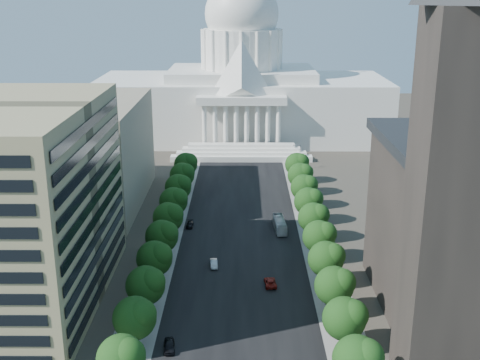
{
  "coord_description": "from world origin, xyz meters",
  "views": [
    {
      "loc": [
        0.59,
        -67.15,
        59.76
      ],
      "look_at": [
        -0.12,
        72.6,
        15.75
      ],
      "focal_mm": 45.0,
      "sensor_mm": 36.0,
      "label": 1
    }
  ],
  "objects_px": {
    "car_dark_b": "(190,225)",
    "car_silver": "(214,264)",
    "city_bus": "(280,224)",
    "car_red": "(270,282)",
    "car_dark_a": "(169,346)"
  },
  "relations": [
    {
      "from": "car_silver",
      "to": "car_red",
      "type": "height_order",
      "value": "car_silver"
    },
    {
      "from": "car_silver",
      "to": "city_bus",
      "type": "xyz_separation_m",
      "value": [
        16.21,
        22.07,
        0.8
      ]
    },
    {
      "from": "car_dark_a",
      "to": "car_silver",
      "type": "height_order",
      "value": "car_dark_a"
    },
    {
      "from": "car_silver",
      "to": "car_red",
      "type": "xyz_separation_m",
      "value": [
        12.39,
        -9.08,
        -0.01
      ]
    },
    {
      "from": "car_dark_a",
      "to": "city_bus",
      "type": "xyz_separation_m",
      "value": [
        22.44,
        55.29,
        0.74
      ]
    },
    {
      "from": "car_dark_a",
      "to": "city_bus",
      "type": "height_order",
      "value": "city_bus"
    },
    {
      "from": "car_dark_a",
      "to": "car_dark_b",
      "type": "xyz_separation_m",
      "value": [
        -1.3,
        57.21,
        -0.16
      ]
    },
    {
      "from": "car_dark_b",
      "to": "city_bus",
      "type": "height_order",
      "value": "city_bus"
    },
    {
      "from": "car_dark_b",
      "to": "car_silver",
      "type": "bearing_deg",
      "value": -73.0
    },
    {
      "from": "car_silver",
      "to": "car_red",
      "type": "distance_m",
      "value": 15.36
    },
    {
      "from": "car_red",
      "to": "city_bus",
      "type": "distance_m",
      "value": 31.39
    },
    {
      "from": "car_red",
      "to": "city_bus",
      "type": "bearing_deg",
      "value": -101.2
    },
    {
      "from": "city_bus",
      "to": "car_dark_a",
      "type": "bearing_deg",
      "value": -115.81
    },
    {
      "from": "car_silver",
      "to": "car_dark_b",
      "type": "distance_m",
      "value": 25.14
    },
    {
      "from": "car_dark_a",
      "to": "car_red",
      "type": "distance_m",
      "value": 30.49
    }
  ]
}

